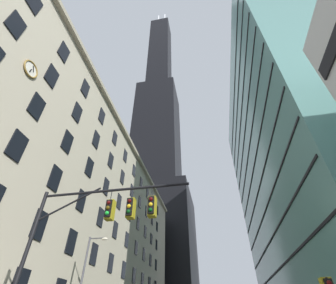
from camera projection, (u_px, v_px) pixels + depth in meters
The scene contains 5 objects.
station_building at pixel (81, 224), 37.73m from camera, with size 15.29×64.22×29.39m.
dark_skyscraper at pixel (156, 158), 108.25m from camera, with size 29.49×29.49×207.92m.
glass_office_midrise at pixel (301, 163), 42.45m from camera, with size 17.49×47.78×50.13m.
traffic_signal_mast at pixel (98, 224), 11.79m from camera, with size 8.43×0.63×7.82m.
street_lamppost at pixel (84, 279), 19.66m from camera, with size 1.84×0.32×8.22m.
Camera 1 is at (2.66, -8.48, 1.95)m, focal length 25.03 mm.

